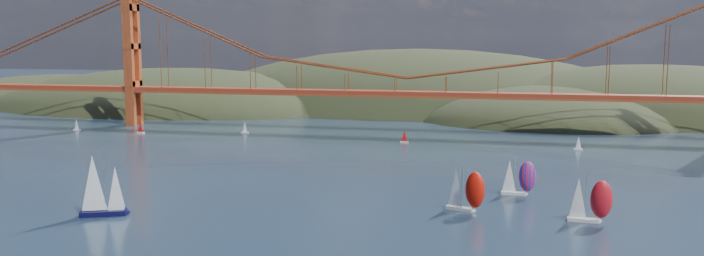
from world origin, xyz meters
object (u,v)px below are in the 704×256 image
racer_0 (465,189)px  sloop_navy (100,186)px  racer_rwb (518,177)px  racer_1 (589,200)px

racer_0 → sloop_navy: bearing=-142.4°
racer_rwb → sloop_navy: bearing=-155.6°
racer_rwb → racer_0: bearing=-122.5°
racer_0 → racer_1: size_ratio=1.02×
racer_0 → racer_1: bearing=14.1°
racer_0 → racer_1: 26.21m
racer_0 → racer_rwb: (11.92, 18.30, -0.38)m
sloop_navy → racer_0: (76.98, 20.92, -1.66)m
racer_1 → racer_0: bearing=176.0°
sloop_navy → racer_rwb: 97.19m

